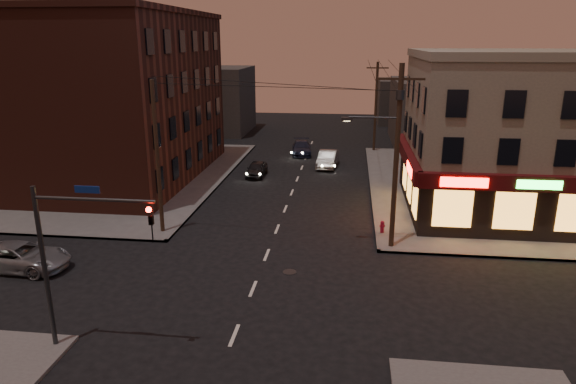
% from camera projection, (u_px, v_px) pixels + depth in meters
% --- Properties ---
extents(ground, '(120.00, 120.00, 0.00)m').
position_uv_depth(ground, '(253.00, 289.00, 24.19)').
color(ground, black).
rests_on(ground, ground).
extents(sidewalk_ne, '(24.00, 28.00, 0.15)m').
position_uv_depth(sidewalk_ne, '(524.00, 189.00, 40.14)').
color(sidewalk_ne, '#514F4C').
rests_on(sidewalk_ne, ground).
extents(sidewalk_nw, '(24.00, 28.00, 0.15)m').
position_uv_depth(sidewalk_nw, '(89.00, 175.00, 44.34)').
color(sidewalk_nw, '#514F4C').
rests_on(sidewalk_nw, ground).
extents(pizza_building, '(15.85, 12.85, 10.50)m').
position_uv_depth(pizza_building, '(529.00, 134.00, 33.58)').
color(pizza_building, gray).
rests_on(pizza_building, sidewalk_ne).
extents(brick_apartment, '(12.00, 20.00, 13.00)m').
position_uv_depth(brick_apartment, '(121.00, 98.00, 42.06)').
color(brick_apartment, '#4B2118').
rests_on(brick_apartment, sidewalk_nw).
extents(bg_building_ne_a, '(10.00, 12.00, 7.00)m').
position_uv_depth(bg_building_ne_a, '(438.00, 112.00, 57.70)').
color(bg_building_ne_a, '#3F3D3A').
rests_on(bg_building_ne_a, ground).
extents(bg_building_nw, '(9.00, 10.00, 8.00)m').
position_uv_depth(bg_building_nw, '(213.00, 100.00, 64.52)').
color(bg_building_nw, '#3F3D3A').
rests_on(bg_building_nw, ground).
extents(bg_building_ne_b, '(8.00, 8.00, 6.00)m').
position_uv_depth(bg_building_ne_b, '(407.00, 101.00, 71.39)').
color(bg_building_ne_b, '#3F3D3A').
rests_on(bg_building_ne_b, ground).
extents(utility_pole_main, '(4.20, 0.44, 10.00)m').
position_uv_depth(utility_pole_main, '(395.00, 148.00, 27.28)').
color(utility_pole_main, '#382619').
rests_on(utility_pole_main, sidewalk_ne).
extents(utility_pole_far, '(0.26, 0.26, 9.00)m').
position_uv_depth(utility_pole_far, '(376.00, 107.00, 52.51)').
color(utility_pole_far, '#382619').
rests_on(utility_pole_far, sidewalk_ne).
extents(utility_pole_west, '(0.24, 0.24, 9.00)m').
position_uv_depth(utility_pole_west, '(157.00, 158.00, 29.84)').
color(utility_pole_west, '#382619').
rests_on(utility_pole_west, sidewalk_nw).
extents(traffic_signal, '(4.49, 0.32, 6.47)m').
position_uv_depth(traffic_signal, '(68.00, 247.00, 18.32)').
color(traffic_signal, '#333538').
rests_on(traffic_signal, ground).
extents(suv_cross, '(5.07, 2.52, 1.38)m').
position_uv_depth(suv_cross, '(21.00, 257.00, 26.06)').
color(suv_cross, gray).
rests_on(suv_cross, ground).
extents(sedan_near, '(1.57, 3.71, 1.25)m').
position_uv_depth(sedan_near, '(257.00, 169.00, 43.95)').
color(sedan_near, black).
rests_on(sedan_near, ground).
extents(sedan_mid, '(1.93, 4.64, 1.49)m').
position_uv_depth(sedan_mid, '(328.00, 159.00, 47.12)').
color(sedan_mid, slate).
rests_on(sedan_mid, ground).
extents(sedan_far, '(2.39, 4.84, 1.35)m').
position_uv_depth(sedan_far, '(302.00, 148.00, 52.30)').
color(sedan_far, '#1A1F34').
rests_on(sedan_far, ground).
extents(fire_hydrant, '(0.34, 0.34, 0.75)m').
position_uv_depth(fire_hydrant, '(382.00, 226.00, 30.72)').
color(fire_hydrant, maroon).
rests_on(fire_hydrant, sidewalk_ne).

